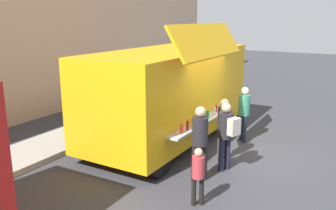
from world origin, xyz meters
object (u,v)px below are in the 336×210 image
trash_bin (170,93)px  customer_extra_browsing (244,109)px  food_truck_main (170,91)px  customer_mid_with_backpack (227,130)px  customer_front_ordering (224,124)px  customer_rear_waiting (200,137)px  child_near_queue (198,172)px

trash_bin → customer_extra_browsing: (-3.07, -4.27, 0.53)m
food_truck_main → customer_mid_with_backpack: 2.65m
food_truck_main → customer_mid_with_backpack: food_truck_main is taller
customer_mid_with_backpack → customer_extra_browsing: 2.28m
customer_front_ordering → customer_extra_browsing: bearing=-64.0°
customer_extra_browsing → customer_mid_with_backpack: bearing=58.7°
customer_front_ordering → customer_mid_with_backpack: 0.65m
food_truck_main → customer_front_ordering: size_ratio=3.75×
customer_extra_browsing → customer_rear_waiting: bearing=50.6°
trash_bin → food_truck_main: bearing=-150.1°
child_near_queue → customer_rear_waiting: bearing=-14.3°
food_truck_main → customer_extra_browsing: bearing=-63.2°
customer_rear_waiting → customer_extra_browsing: bearing=-42.6°
customer_mid_with_backpack → child_near_queue: customer_mid_with_backpack is taller
trash_bin → customer_extra_browsing: size_ratio=0.55×
customer_extra_browsing → child_near_queue: size_ratio=1.38×
trash_bin → child_near_queue: bearing=-146.7°
trash_bin → customer_front_ordering: (-4.76, -4.30, 0.53)m
food_truck_main → customer_mid_with_backpack: (-1.30, -2.27, -0.46)m
customer_extra_browsing → food_truck_main: bearing=-13.0°
customer_mid_with_backpack → customer_extra_browsing: bearing=-59.9°
customer_mid_with_backpack → trash_bin: bearing=-27.1°
customer_rear_waiting → child_near_queue: bearing=161.0°
food_truck_main → trash_bin: food_truck_main is taller
customer_front_ordering → customer_mid_with_backpack: bearing=141.7°
customer_rear_waiting → child_near_queue: 1.15m
food_truck_main → customer_extra_browsing: size_ratio=3.73×
food_truck_main → customer_front_ordering: (-0.72, -1.98, -0.51)m
customer_rear_waiting → customer_extra_browsing: size_ratio=1.06×
customer_mid_with_backpack → customer_extra_browsing: size_ratio=1.02×
food_truck_main → customer_front_ordering: 2.17m
trash_bin → customer_mid_with_backpack: size_ratio=0.53×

